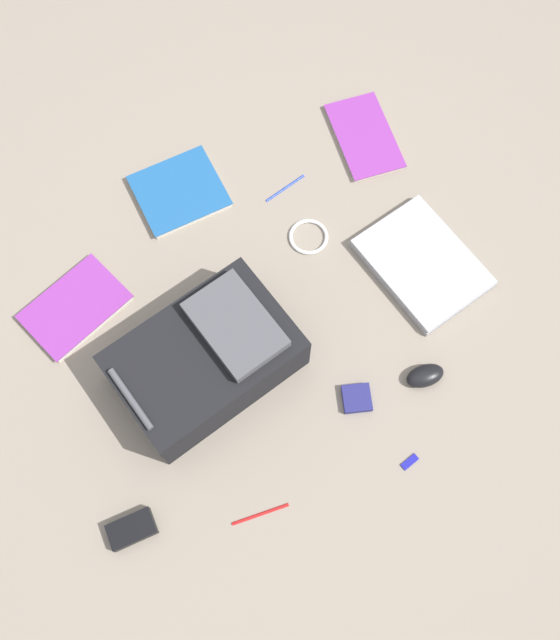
{
  "coord_description": "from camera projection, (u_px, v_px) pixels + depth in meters",
  "views": [
    {
      "loc": [
        -0.59,
        0.28,
        1.75
      ],
      "look_at": [
        -0.0,
        0.0,
        0.02
      ],
      "focal_mm": 38.95,
      "sensor_mm": 36.0,
      "label": 1
    }
  ],
  "objects": [
    {
      "name": "laptop",
      "position": [
        422.0,
        263.0,
        1.91
      ],
      "size": [
        0.38,
        0.31,
        0.03
      ],
      "color": "#929296",
      "rests_on": "ground_plane"
    },
    {
      "name": "backpack",
      "position": [
        207.0,
        358.0,
        1.75
      ],
      "size": [
        0.38,
        0.49,
        0.19
      ],
      "color": "black",
      "rests_on": "ground_plane"
    },
    {
      "name": "cable_coil",
      "position": [
        309.0,
        237.0,
        1.95
      ],
      "size": [
        0.11,
        0.11,
        0.01
      ],
      "primitive_type": "torus",
      "color": "silver",
      "rests_on": "ground_plane"
    },
    {
      "name": "book_comic",
      "position": [
        75.0,
        308.0,
        1.87
      ],
      "size": [
        0.26,
        0.31,
        0.02
      ],
      "color": "silver",
      "rests_on": "ground_plane"
    },
    {
      "name": "ground_plane",
      "position": [
        280.0,
        321.0,
        1.87
      ],
      "size": [
        3.87,
        3.87,
        0.0
      ],
      "primitive_type": "plane",
      "color": "gray"
    },
    {
      "name": "power_brick",
      "position": [
        132.0,
        529.0,
        1.67
      ],
      "size": [
        0.07,
        0.11,
        0.03
      ],
      "primitive_type": "cube",
      "rotation": [
        0.0,
        0.0,
        -0.03
      ],
      "color": "black",
      "rests_on": "ground_plane"
    },
    {
      "name": "computer_mouse",
      "position": [
        425.0,
        376.0,
        1.8
      ],
      "size": [
        0.07,
        0.11,
        0.04
      ],
      "primitive_type": "ellipsoid",
      "rotation": [
        0.0,
        0.0,
        -0.11
      ],
      "color": "black",
      "rests_on": "ground_plane"
    },
    {
      "name": "book_blue",
      "position": [
        179.0,
        192.0,
        2.0
      ],
      "size": [
        0.22,
        0.25,
        0.02
      ],
      "color": "silver",
      "rests_on": "ground_plane"
    },
    {
      "name": "earbud_pouch",
      "position": [
        357.0,
        398.0,
        1.79
      ],
      "size": [
        0.09,
        0.09,
        0.02
      ],
      "primitive_type": "cube",
      "rotation": [
        0.0,
        0.0,
        -0.34
      ],
      "color": "navy",
      "rests_on": "ground_plane"
    },
    {
      "name": "pen_black",
      "position": [
        260.0,
        514.0,
        1.69
      ],
      "size": [
        0.03,
        0.15,
        0.01
      ],
      "primitive_type": "cylinder",
      "rotation": [
        1.57,
        0.0,
        -0.12
      ],
      "color": "red",
      "rests_on": "ground_plane"
    },
    {
      "name": "book_red",
      "position": [
        364.0,
        137.0,
        2.07
      ],
      "size": [
        0.3,
        0.2,
        0.02
      ],
      "color": "silver",
      "rests_on": "ground_plane"
    },
    {
      "name": "usb_stick",
      "position": [
        410.0,
        462.0,
        1.74
      ],
      "size": [
        0.03,
        0.05,
        0.01
      ],
      "primitive_type": "cube",
      "rotation": [
        0.0,
        0.0,
        0.22
      ],
      "color": "#191999",
      "rests_on": "ground_plane"
    },
    {
      "name": "pen_blue",
      "position": [
        285.0,
        188.0,
        2.01
      ],
      "size": [
        0.04,
        0.14,
        0.01
      ],
      "primitive_type": "cylinder",
      "rotation": [
        1.57,
        0.0,
        0.22
      ],
      "color": "#1933B2",
      "rests_on": "ground_plane"
    }
  ]
}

